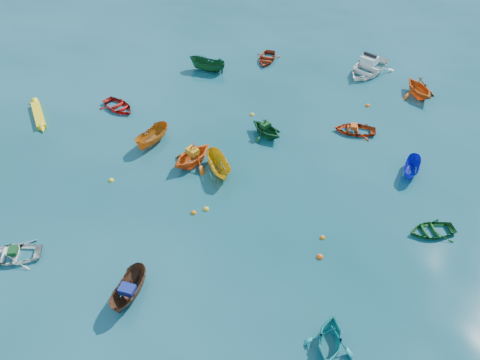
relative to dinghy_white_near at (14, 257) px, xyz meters
The scene contains 30 objects.
ground 9.09m from the dinghy_white_near, 46.92° to the left, with size 160.00×160.00×0.00m, color #093D44.
dinghy_white_near is the anchor object (origin of this frame).
sampan_brown_mid 7.05m from the dinghy_white_near, 16.58° to the left, with size 1.10×2.92×1.13m, color #53301E.
dinghy_orange_w 11.72m from the dinghy_white_near, 77.53° to the left, with size 2.65×3.08×1.62m, color orange.
sampan_yellow_mid 12.63m from the dinghy_white_near, 69.47° to the left, with size 1.14×3.03×1.17m, color gold.
dinghy_green_e 22.61m from the dinghy_white_near, 41.14° to the left, with size 1.86×2.60×0.54m, color #124D1B.
dinghy_cyan_se 16.70m from the dinghy_white_near, 19.23° to the left, with size 2.27×2.63×1.38m, color teal.
dinghy_red_nw 14.36m from the dinghy_white_near, 115.43° to the left, with size 2.10×2.93×0.61m, color #B3140E.
sampan_orange_n 11.50m from the dinghy_white_near, 95.22° to the left, with size 1.15×3.05×1.18m, color #B95E11.
dinghy_green_n 17.42m from the dinghy_white_near, 74.69° to the left, with size 2.25×2.61×1.37m, color #114A24.
dinghy_red_ne 22.90m from the dinghy_white_near, 65.92° to the left, with size 2.05×2.87×0.60m, color #AB320E.
sampan_blue_far 23.73m from the dinghy_white_near, 53.24° to the left, with size 0.93×2.48×0.96m, color #0F15C1.
dinghy_red_far 25.92m from the dinghy_white_near, 93.39° to the left, with size 2.09×2.92×0.61m, color #9D270D.
dinghy_orange_far 30.29m from the dinghy_white_near, 68.47° to the left, with size 2.65×3.07×1.62m, color #E05C15.
sampan_green_far 21.87m from the dinghy_white_near, 101.88° to the left, with size 1.17×3.11×1.20m, color #0F4321.
kayak_yellow 13.26m from the dinghy_white_near, 139.03° to the left, with size 0.62×4.15×0.42m, color yellow, non-canonical shape.
motorboat_white 29.92m from the dinghy_white_near, 77.72° to the left, with size 3.37×4.71×1.58m, color white.
tarp_green_a 0.46m from the dinghy_white_near, 43.82° to the left, with size 0.57×0.43×0.28m, color #11461D.
tarp_blue_a 7.10m from the dinghy_white_near, 15.37° to the left, with size 0.73×0.56×0.36m, color navy.
tarp_orange_a 11.82m from the dinghy_white_near, 77.56° to the left, with size 0.74×0.56×0.36m, color orange.
tarp_green_b 17.43m from the dinghy_white_near, 75.01° to the left, with size 0.63×0.48×0.31m, color #104218.
tarp_orange_b 22.83m from the dinghy_white_near, 66.08° to the left, with size 0.57×0.43×0.28m, color #CF4F15.
buoy_ye_a 10.57m from the dinghy_white_near, 56.08° to the left, with size 0.34×0.34×0.34m, color yellow.
buoy_or_b 16.52m from the dinghy_white_near, 41.32° to the left, with size 0.29×0.29×0.29m, color orange.
buoy_ye_b 7.16m from the dinghy_white_near, 93.49° to the left, with size 0.32×0.32×0.32m, color #FFF11A.
buoy_or_c 9.79m from the dinghy_white_near, 55.76° to the left, with size 0.32×0.32×0.32m, color orange.
buoy_ye_c 18.43m from the dinghy_white_near, 82.62° to the left, with size 0.32×0.32×0.32m, color yellow.
buoy_or_d 16.16m from the dinghy_white_near, 36.66° to the left, with size 0.36×0.36×0.36m, color #FF550D.
buoy_ye_d 18.05m from the dinghy_white_near, 76.53° to the left, with size 0.34×0.34×0.34m, color gold.
buoy_or_e 25.99m from the dinghy_white_near, 70.53° to the left, with size 0.36×0.36×0.36m, color orange.
Camera 1 is at (12.71, -11.98, 19.50)m, focal length 35.00 mm.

